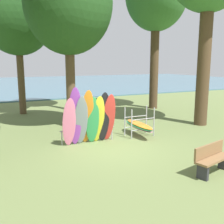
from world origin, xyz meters
name	(u,v)px	position (x,y,z in m)	size (l,w,h in m)	color
ground_plane	(115,147)	(0.00, 0.00, 0.00)	(80.00, 80.00, 0.00)	olive
lake_water	(18,84)	(0.00, 31.66, 0.05)	(80.00, 36.00, 0.10)	#477084
tree_far_right_back	(17,13)	(-2.24, 8.42, 5.98)	(4.31, 4.31, 8.49)	brown
tree_deep_back	(68,4)	(-0.52, 3.81, 5.76)	(4.06, 4.06, 8.14)	brown
leaning_board_pile	(89,119)	(-0.72, 0.79, 1.00)	(2.22, 0.77, 2.28)	pink
board_storage_rack	(139,125)	(1.63, 1.00, 0.47)	(1.15, 2.13, 1.25)	#9EA0A5
park_bench	(212,158)	(1.46, -3.32, 0.45)	(1.46, 0.73, 0.85)	#2D2D33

